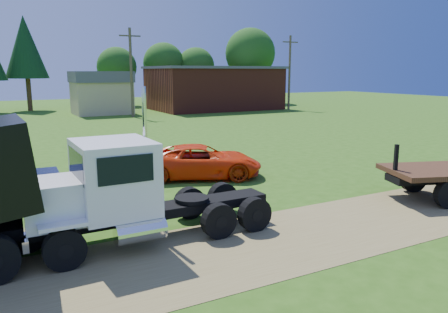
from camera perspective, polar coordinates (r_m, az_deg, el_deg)
name	(u,v)px	position (r m, az deg, el deg)	size (l,w,h in m)	color
ground	(288,238)	(12.81, 8.32, -10.44)	(140.00, 140.00, 0.00)	#2D5813
dirt_track	(288,237)	(12.81, 8.32, -10.41)	(120.00, 4.20, 0.01)	olive
white_semi_tractor	(118,193)	(12.15, -13.64, -4.60)	(7.08, 2.56, 4.26)	black
orange_pickup	(202,161)	(19.45, -2.94, -0.62)	(2.44, 5.30, 1.47)	#EB370B
spectator_b	(106,158)	(19.70, -15.19, -0.15)	(0.95, 0.74, 1.94)	#999999
brick_building	(214,88)	(55.59, -1.36, 8.97)	(15.40, 10.40, 5.30)	maroon
tan_shed	(101,92)	(50.81, -15.72, 8.10)	(6.20, 5.40, 4.70)	tan
utility_poles	(131,71)	(46.43, -12.02, 10.86)	(42.20, 0.28, 9.00)	#493A29
tree_row	(69,57)	(59.44, -19.55, 12.12)	(56.36, 13.89, 11.15)	#3C2618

